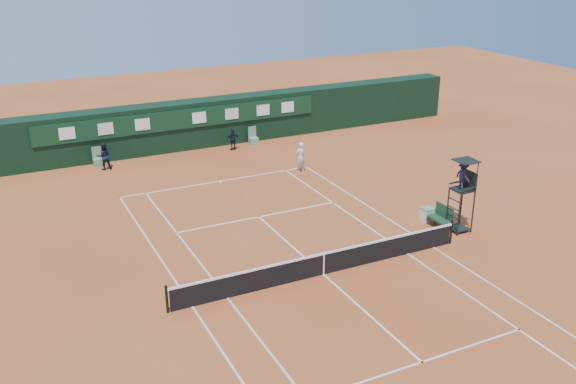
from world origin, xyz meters
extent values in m
plane|color=#BB592C|center=(0.00, 0.00, 0.00)|extent=(90.00, 90.00, 0.00)
cube|color=silver|center=(0.00, 11.88, 0.01)|extent=(11.05, 0.08, 0.01)
cube|color=silver|center=(5.49, 0.00, 0.01)|extent=(0.08, 23.85, 0.01)
cube|color=silver|center=(-5.49, 0.00, 0.01)|extent=(0.08, 23.85, 0.01)
cube|color=silver|center=(4.12, 0.00, 0.01)|extent=(0.08, 23.85, 0.01)
cube|color=silver|center=(-4.12, 0.00, 0.01)|extent=(0.08, 23.85, 0.01)
cube|color=white|center=(0.00, 6.40, 0.01)|extent=(8.31, 0.08, 0.01)
cube|color=silver|center=(0.00, -6.40, 0.01)|extent=(8.31, 0.08, 0.01)
cube|color=silver|center=(0.00, 0.00, 0.01)|extent=(0.08, 12.88, 0.01)
cube|color=silver|center=(0.00, 11.73, 0.01)|extent=(0.08, 0.30, 0.01)
cube|color=black|center=(0.00, 0.00, 0.45)|extent=(12.60, 0.04, 0.90)
cube|color=white|center=(0.00, 0.00, 0.93)|extent=(12.80, 0.06, 0.08)
cube|color=white|center=(0.00, 0.00, 0.46)|extent=(0.06, 0.05, 0.92)
cylinder|color=black|center=(6.40, 0.00, 0.55)|extent=(0.10, 0.10, 1.10)
cylinder|color=black|center=(-6.40, 0.00, 0.55)|extent=(0.10, 0.10, 1.10)
cube|color=black|center=(0.00, 18.75, 1.50)|extent=(40.00, 1.50, 3.00)
cube|color=#0E331B|center=(0.00, 17.94, 2.10)|extent=(18.00, 0.10, 1.20)
cube|color=white|center=(-7.00, 17.87, 2.10)|extent=(0.90, 0.04, 0.70)
cube|color=silver|center=(-4.80, 17.87, 2.10)|extent=(0.90, 0.04, 0.70)
cube|color=white|center=(-2.60, 17.87, 2.10)|extent=(0.90, 0.04, 0.70)
cube|color=white|center=(1.00, 17.87, 2.10)|extent=(0.90, 0.04, 0.70)
cube|color=silver|center=(3.20, 17.87, 2.10)|extent=(0.90, 0.04, 0.70)
cube|color=white|center=(5.40, 17.87, 2.10)|extent=(0.90, 0.04, 0.70)
cube|color=white|center=(7.20, 17.87, 2.10)|extent=(0.90, 0.04, 0.70)
cube|color=#5E9068|center=(-5.50, 17.45, 0.23)|extent=(0.55, 0.50, 0.46)
cube|color=#5A8A60|center=(-5.50, 17.67, 0.80)|extent=(0.55, 0.06, 0.70)
cube|color=#639873|center=(4.50, 17.45, 0.23)|extent=(0.55, 0.50, 0.46)
cube|color=#568463|center=(4.50, 17.67, 0.80)|extent=(0.55, 0.06, 0.70)
cylinder|color=black|center=(7.20, 0.49, 1.00)|extent=(0.07, 0.07, 2.00)
cylinder|color=black|center=(7.20, 1.29, 1.00)|extent=(0.07, 0.07, 2.00)
cylinder|color=black|center=(8.00, 0.49, 1.00)|extent=(0.07, 0.07, 2.00)
cylinder|color=black|center=(8.00, 1.29, 1.00)|extent=(0.07, 0.07, 2.00)
cube|color=black|center=(7.60, 0.89, 2.04)|extent=(0.85, 0.85, 0.08)
cube|color=black|center=(8.00, 0.89, 2.45)|extent=(0.06, 0.85, 0.80)
cube|color=black|center=(7.60, 0.47, 2.25)|extent=(0.85, 0.05, 0.06)
cube|color=black|center=(7.60, 1.31, 2.25)|extent=(0.85, 0.05, 0.06)
cylinder|color=black|center=(8.00, 0.49, 2.90)|extent=(0.04, 0.04, 1.00)
cylinder|color=black|center=(8.00, 1.29, 2.90)|extent=(0.04, 0.04, 1.00)
cube|color=black|center=(7.65, 0.89, 3.40)|extent=(0.95, 0.95, 0.04)
cube|color=black|center=(7.60, 0.89, 0.15)|extent=(0.80, 0.80, 0.05)
cube|color=black|center=(7.20, 0.89, 0.40)|extent=(0.04, 0.80, 0.04)
cube|color=black|center=(7.20, 0.89, 0.80)|extent=(0.04, 0.80, 0.04)
cube|color=black|center=(7.20, 0.89, 1.20)|extent=(0.04, 0.80, 0.04)
cube|color=black|center=(7.20, 0.89, 1.60)|extent=(0.04, 0.80, 0.04)
imported|color=#191A33|center=(7.55, 0.89, 2.72)|extent=(0.47, 0.82, 1.28)
cube|color=#193E24|center=(6.99, 1.52, 0.45)|extent=(0.55, 1.20, 0.08)
cube|color=#183D23|center=(7.24, 1.52, 0.80)|extent=(0.06, 1.20, 0.60)
cylinder|color=black|center=(6.77, 0.97, 0.20)|extent=(0.04, 0.04, 0.41)
cylinder|color=black|center=(7.21, 0.97, 0.20)|extent=(0.04, 0.04, 0.41)
cylinder|color=black|center=(6.77, 2.07, 0.20)|extent=(0.04, 0.04, 0.41)
cylinder|color=black|center=(7.21, 2.07, 0.20)|extent=(0.04, 0.04, 0.41)
cube|color=black|center=(7.21, 1.61, 0.14)|extent=(0.38, 0.78, 0.29)
cube|color=silver|center=(7.04, 2.46, 0.30)|extent=(0.55, 0.55, 0.60)
cube|color=#60936C|center=(7.04, 2.46, 0.62)|extent=(0.57, 0.57, 0.05)
sphere|color=#D0EE37|center=(0.39, 8.76, 0.04)|extent=(0.07, 0.07, 0.07)
imported|color=silver|center=(4.82, 11.35, 0.88)|extent=(0.72, 0.55, 1.76)
imported|color=black|center=(-5.26, 16.73, 0.81)|extent=(0.80, 0.63, 1.62)
imported|color=black|center=(2.83, 16.87, 0.71)|extent=(0.86, 0.40, 1.43)
camera|label=1|loc=(-11.30, -19.72, 12.46)|focal=40.00mm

